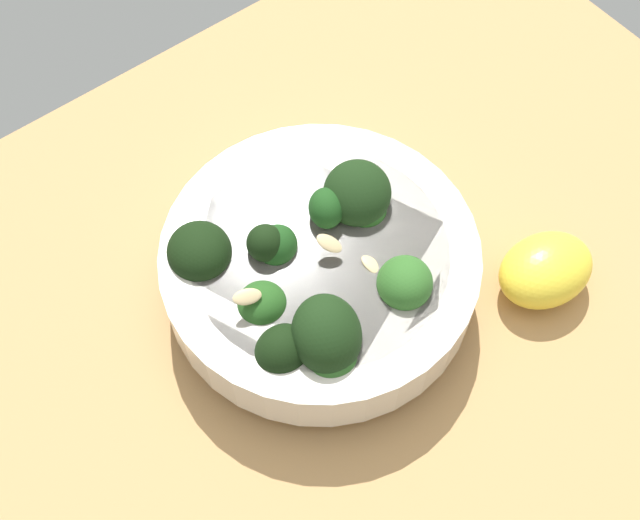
% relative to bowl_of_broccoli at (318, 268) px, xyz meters
% --- Properties ---
extents(ground_plane, '(0.63, 0.63, 0.05)m').
position_rel_bowl_of_broccoli_xyz_m(ground_plane, '(-0.05, 0.06, -0.06)').
color(ground_plane, tan).
extents(bowl_of_broccoli, '(0.21, 0.21, 0.09)m').
position_rel_bowl_of_broccoli_xyz_m(bowl_of_broccoli, '(0.00, 0.00, 0.00)').
color(bowl_of_broccoli, silver).
rests_on(bowl_of_broccoli, ground_plane).
extents(lemon_wedge, '(0.07, 0.06, 0.04)m').
position_rel_bowl_of_broccoli_xyz_m(lemon_wedge, '(-0.13, 0.09, -0.02)').
color(lemon_wedge, yellow).
rests_on(lemon_wedge, ground_plane).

